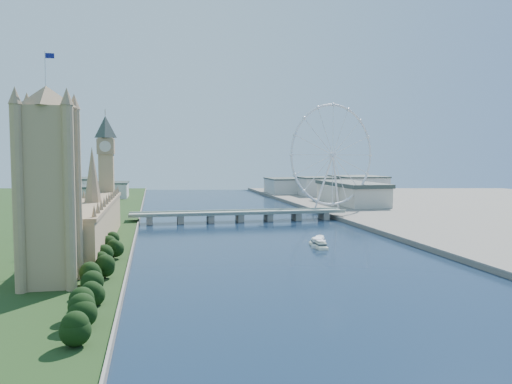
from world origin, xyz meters
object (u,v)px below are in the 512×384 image
object	(u,v)px
victoria_tower	(48,180)
london_eye	(333,155)
tour_boat_far	(319,245)
tour_boat_near	(319,247)

from	to	relation	value
victoria_tower	london_eye	size ratio (longest dim) A/B	0.90
tour_boat_far	victoria_tower	bearing A→B (deg)	-124.36
london_eye	tour_boat_near	size ratio (longest dim) A/B	4.37
london_eye	tour_boat_far	distance (m)	232.19
tour_boat_far	london_eye	bearing A→B (deg)	93.28
london_eye	tour_boat_near	world-z (taller)	london_eye
tour_boat_far	tour_boat_near	bearing A→B (deg)	-83.10
london_eye	tour_boat_far	world-z (taller)	london_eye
victoria_tower	tour_boat_near	xyz separation A→B (m)	(166.13, 88.16, -54.49)
tour_boat_near	tour_boat_far	size ratio (longest dim) A/B	0.96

